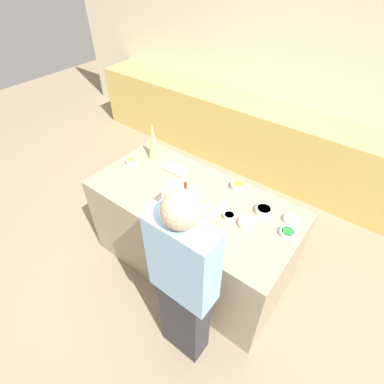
{
  "coord_description": "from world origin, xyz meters",
  "views": [
    {
      "loc": [
        1.14,
        -1.49,
        2.59
      ],
      "look_at": [
        -0.0,
        0.0,
        0.96
      ],
      "focal_mm": 28.0,
      "sensor_mm": 36.0,
      "label": 1
    }
  ],
  "objects_px": {
    "baking_tray": "(179,208)",
    "candy_bowl_behind_tray": "(291,219)",
    "cookbook": "(176,170)",
    "candy_bowl_near_tray_left": "(247,223)",
    "candy_bowl_beside_tree": "(264,210)",
    "candy_bowl_far_right": "(131,161)",
    "candy_bowl_center_rear": "(237,185)",
    "candy_bowl_near_tray_right": "(229,216)",
    "decorative_tree": "(153,142)",
    "candy_bowl_front_corner": "(287,233)",
    "person": "(184,285)",
    "gingerbread_house": "(179,198)"
  },
  "relations": [
    {
      "from": "baking_tray",
      "to": "candy_bowl_behind_tray",
      "type": "bearing_deg",
      "value": 28.21
    },
    {
      "from": "candy_bowl_behind_tray",
      "to": "cookbook",
      "type": "height_order",
      "value": "candy_bowl_behind_tray"
    },
    {
      "from": "candy_bowl_behind_tray",
      "to": "candy_bowl_near_tray_left",
      "type": "xyz_separation_m",
      "value": [
        -0.25,
        -0.25,
        0.01
      ]
    },
    {
      "from": "candy_bowl_beside_tree",
      "to": "candy_bowl_far_right",
      "type": "distance_m",
      "value": 1.34
    },
    {
      "from": "candy_bowl_center_rear",
      "to": "candy_bowl_near_tray_right",
      "type": "height_order",
      "value": "candy_bowl_center_rear"
    },
    {
      "from": "candy_bowl_beside_tree",
      "to": "candy_bowl_near_tray_right",
      "type": "bearing_deg",
      "value": -130.22
    },
    {
      "from": "decorative_tree",
      "to": "candy_bowl_behind_tray",
      "type": "bearing_deg",
      "value": 0.17
    },
    {
      "from": "candy_bowl_near_tray_right",
      "to": "candy_bowl_far_right",
      "type": "bearing_deg",
      "value": 177.25
    },
    {
      "from": "candy_bowl_front_corner",
      "to": "candy_bowl_near_tray_left",
      "type": "height_order",
      "value": "candy_bowl_near_tray_left"
    },
    {
      "from": "candy_bowl_front_corner",
      "to": "candy_bowl_far_right",
      "type": "bearing_deg",
      "value": -177.7
    },
    {
      "from": "candy_bowl_behind_tray",
      "to": "person",
      "type": "distance_m",
      "value": 0.97
    },
    {
      "from": "decorative_tree",
      "to": "cookbook",
      "type": "height_order",
      "value": "decorative_tree"
    },
    {
      "from": "baking_tray",
      "to": "candy_bowl_beside_tree",
      "type": "relative_size",
      "value": 3.44
    },
    {
      "from": "candy_bowl_beside_tree",
      "to": "candy_bowl_far_right",
      "type": "relative_size",
      "value": 1.19
    },
    {
      "from": "candy_bowl_front_corner",
      "to": "person",
      "type": "xyz_separation_m",
      "value": [
        -0.36,
        -0.77,
        -0.06
      ]
    },
    {
      "from": "candy_bowl_behind_tray",
      "to": "candy_bowl_near_tray_right",
      "type": "bearing_deg",
      "value": -146.64
    },
    {
      "from": "decorative_tree",
      "to": "candy_bowl_far_right",
      "type": "relative_size",
      "value": 3.43
    },
    {
      "from": "person",
      "to": "candy_bowl_center_rear",
      "type": "bearing_deg",
      "value": 101.67
    },
    {
      "from": "candy_bowl_beside_tree",
      "to": "candy_bowl_center_rear",
      "type": "xyz_separation_m",
      "value": [
        -0.32,
        0.14,
        0.0
      ]
    },
    {
      "from": "person",
      "to": "candy_bowl_behind_tray",
      "type": "bearing_deg",
      "value": 70.33
    },
    {
      "from": "baking_tray",
      "to": "candy_bowl_near_tray_right",
      "type": "distance_m",
      "value": 0.41
    },
    {
      "from": "candy_bowl_front_corner",
      "to": "cookbook",
      "type": "distance_m",
      "value": 1.15
    },
    {
      "from": "candy_bowl_beside_tree",
      "to": "candy_bowl_center_rear",
      "type": "distance_m",
      "value": 0.35
    },
    {
      "from": "baking_tray",
      "to": "candy_bowl_behind_tray",
      "type": "distance_m",
      "value": 0.88
    },
    {
      "from": "baking_tray",
      "to": "candy_bowl_beside_tree",
      "type": "bearing_deg",
      "value": 33.52
    },
    {
      "from": "candy_bowl_front_corner",
      "to": "person",
      "type": "relative_size",
      "value": 0.07
    },
    {
      "from": "candy_bowl_center_rear",
      "to": "candy_bowl_near_tray_right",
      "type": "relative_size",
      "value": 1.31
    },
    {
      "from": "gingerbread_house",
      "to": "candy_bowl_far_right",
      "type": "distance_m",
      "value": 0.8
    },
    {
      "from": "candy_bowl_near_tray_left",
      "to": "person",
      "type": "xyz_separation_m",
      "value": [
        -0.08,
        -0.66,
        -0.07
      ]
    },
    {
      "from": "candy_bowl_near_tray_right",
      "to": "candy_bowl_behind_tray",
      "type": "bearing_deg",
      "value": 33.36
    },
    {
      "from": "gingerbread_house",
      "to": "candy_bowl_behind_tray",
      "type": "relative_size",
      "value": 2.48
    },
    {
      "from": "gingerbread_house",
      "to": "candy_bowl_beside_tree",
      "type": "bearing_deg",
      "value": 33.52
    },
    {
      "from": "candy_bowl_near_tray_left",
      "to": "candy_bowl_far_right",
      "type": "relative_size",
      "value": 1.15
    },
    {
      "from": "gingerbread_house",
      "to": "cookbook",
      "type": "relative_size",
      "value": 1.17
    },
    {
      "from": "baking_tray",
      "to": "candy_bowl_front_corner",
      "type": "distance_m",
      "value": 0.86
    },
    {
      "from": "candy_bowl_beside_tree",
      "to": "baking_tray",
      "type": "bearing_deg",
      "value": -146.48
    },
    {
      "from": "decorative_tree",
      "to": "candy_bowl_near_tray_right",
      "type": "relative_size",
      "value": 4.07
    },
    {
      "from": "baking_tray",
      "to": "candy_bowl_center_rear",
      "type": "height_order",
      "value": "candy_bowl_center_rear"
    },
    {
      "from": "baking_tray",
      "to": "person",
      "type": "xyz_separation_m",
      "value": [
        0.45,
        -0.5,
        -0.05
      ]
    },
    {
      "from": "gingerbread_house",
      "to": "person",
      "type": "relative_size",
      "value": 0.16
    },
    {
      "from": "candy_bowl_front_corner",
      "to": "candy_bowl_beside_tree",
      "type": "distance_m",
      "value": 0.27
    },
    {
      "from": "candy_bowl_front_corner",
      "to": "candy_bowl_near_tray_right",
      "type": "bearing_deg",
      "value": -164.61
    },
    {
      "from": "candy_bowl_front_corner",
      "to": "candy_bowl_near_tray_left",
      "type": "relative_size",
      "value": 0.91
    },
    {
      "from": "candy_bowl_near_tray_left",
      "to": "candy_bowl_behind_tray",
      "type": "bearing_deg",
      "value": 45.01
    },
    {
      "from": "candy_bowl_center_rear",
      "to": "candy_bowl_behind_tray",
      "type": "bearing_deg",
      "value": -9.96
    },
    {
      "from": "baking_tray",
      "to": "cookbook",
      "type": "xyz_separation_m",
      "value": [
        -0.34,
        0.38,
        0.01
      ]
    },
    {
      "from": "gingerbread_house",
      "to": "candy_bowl_center_rear",
      "type": "height_order",
      "value": "gingerbread_house"
    },
    {
      "from": "candy_bowl_near_tray_left",
      "to": "candy_bowl_center_rear",
      "type": "height_order",
      "value": "candy_bowl_center_rear"
    },
    {
      "from": "candy_bowl_near_tray_right",
      "to": "cookbook",
      "type": "distance_m",
      "value": 0.75
    },
    {
      "from": "decorative_tree",
      "to": "candy_bowl_near_tray_left",
      "type": "xyz_separation_m",
      "value": [
        1.17,
        -0.24,
        -0.16
      ]
    }
  ]
}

